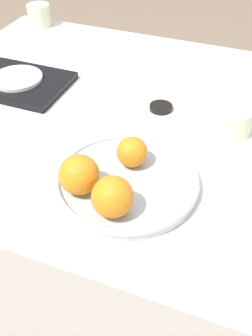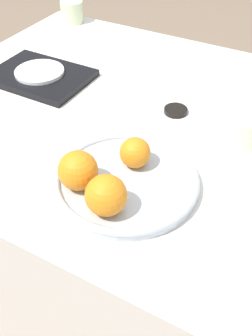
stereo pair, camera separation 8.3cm
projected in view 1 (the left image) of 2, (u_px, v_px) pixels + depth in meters
name	position (u px, v px, depth m)	size (l,w,h in m)	color
ground_plane	(118.00, 264.00, 1.57)	(12.00, 12.00, 0.00)	#7A6651
table	(117.00, 201.00, 1.32)	(1.22, 1.01, 0.73)	silver
fruit_platter	(126.00, 180.00, 0.85)	(0.32, 0.32, 0.03)	#B2BCC6
orange_0	(132.00, 152.00, 0.86)	(0.07, 0.07, 0.07)	orange
orange_1	(79.00, 175.00, 0.79)	(0.08, 0.08, 0.08)	orange
orange_2	(112.00, 197.00, 0.75)	(0.08, 0.08, 0.08)	orange
serving_tray	(18.00, 83.00, 1.17)	(0.30, 0.21, 0.02)	black
side_plate	(17.00, 78.00, 1.16)	(0.15, 0.15, 0.01)	white
cup_0	(235.00, 121.00, 0.98)	(0.09, 0.09, 0.07)	beige
cup_1	(39.00, 15.00, 1.49)	(0.09, 0.09, 0.08)	beige
soy_dish	(161.00, 107.00, 1.08)	(0.06, 0.06, 0.01)	black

